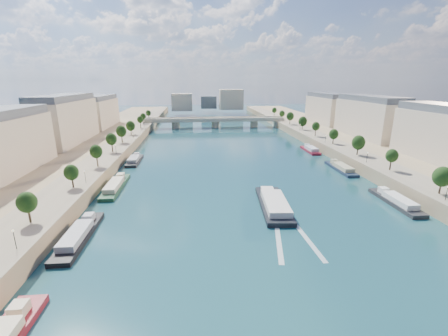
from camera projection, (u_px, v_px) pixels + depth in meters
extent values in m
plane|color=#0D2739|center=(234.00, 168.00, 132.60)|extent=(700.00, 700.00, 0.00)
cube|color=#9E8460|center=(63.00, 167.00, 125.26)|extent=(44.00, 520.00, 5.00)
cube|color=#9E8460|center=(388.00, 158.00, 138.53)|extent=(44.00, 520.00, 5.00)
cube|color=gray|center=(100.00, 160.00, 125.92)|extent=(14.00, 520.00, 0.10)
cube|color=gray|center=(358.00, 154.00, 136.43)|extent=(14.00, 520.00, 0.10)
cylinder|color=#382B1E|center=(33.00, 215.00, 70.21)|extent=(0.50, 0.50, 3.82)
ellipsoid|color=black|center=(30.00, 201.00, 69.19)|extent=(4.80, 4.80, 5.52)
cylinder|color=#382B1E|center=(73.00, 182.00, 93.12)|extent=(0.50, 0.50, 3.82)
ellipsoid|color=black|center=(71.00, 171.00, 92.10)|extent=(4.80, 4.80, 5.52)
cylinder|color=#382B1E|center=(97.00, 162.00, 116.03)|extent=(0.50, 0.50, 3.82)
ellipsoid|color=black|center=(95.00, 153.00, 115.01)|extent=(4.80, 4.80, 5.52)
cylinder|color=#382B1E|center=(113.00, 148.00, 138.94)|extent=(0.50, 0.50, 3.82)
ellipsoid|color=black|center=(112.00, 141.00, 137.93)|extent=(4.80, 4.80, 5.52)
cylinder|color=#382B1E|center=(124.00, 138.00, 161.85)|extent=(0.50, 0.50, 3.82)
ellipsoid|color=black|center=(123.00, 132.00, 160.84)|extent=(4.80, 4.80, 5.52)
cylinder|color=#382B1E|center=(133.00, 131.00, 184.76)|extent=(0.50, 0.50, 3.82)
ellipsoid|color=black|center=(132.00, 125.00, 183.75)|extent=(4.80, 4.80, 5.52)
cylinder|color=#382B1E|center=(140.00, 126.00, 207.67)|extent=(0.50, 0.50, 3.82)
ellipsoid|color=black|center=(139.00, 120.00, 206.66)|extent=(4.80, 4.80, 5.52)
cylinder|color=#382B1E|center=(145.00, 121.00, 230.58)|extent=(0.50, 0.50, 3.82)
ellipsoid|color=black|center=(145.00, 116.00, 229.57)|extent=(4.80, 4.80, 5.52)
cylinder|color=#382B1E|center=(149.00, 117.00, 253.49)|extent=(0.50, 0.50, 3.82)
ellipsoid|color=black|center=(149.00, 113.00, 252.48)|extent=(4.80, 4.80, 5.52)
cylinder|color=#382B1E|center=(441.00, 188.00, 87.98)|extent=(0.50, 0.50, 3.82)
ellipsoid|color=black|center=(443.00, 176.00, 86.97)|extent=(4.80, 4.80, 5.52)
cylinder|color=#382B1E|center=(390.00, 165.00, 110.90)|extent=(0.50, 0.50, 3.82)
ellipsoid|color=black|center=(391.00, 156.00, 109.88)|extent=(4.80, 4.80, 5.52)
cylinder|color=#382B1E|center=(356.00, 151.00, 133.81)|extent=(0.50, 0.50, 3.82)
ellipsoid|color=black|center=(357.00, 143.00, 132.79)|extent=(4.80, 4.80, 5.52)
cylinder|color=#382B1E|center=(332.00, 140.00, 156.72)|extent=(0.50, 0.50, 3.82)
ellipsoid|color=black|center=(333.00, 134.00, 155.70)|extent=(4.80, 4.80, 5.52)
cylinder|color=#382B1E|center=(315.00, 133.00, 179.63)|extent=(0.50, 0.50, 3.82)
ellipsoid|color=black|center=(315.00, 127.00, 178.61)|extent=(4.80, 4.80, 5.52)
cylinder|color=#382B1E|center=(301.00, 127.00, 202.54)|extent=(0.50, 0.50, 3.82)
ellipsoid|color=black|center=(301.00, 121.00, 201.52)|extent=(4.80, 4.80, 5.52)
cylinder|color=#382B1E|center=(290.00, 122.00, 225.45)|extent=(0.50, 0.50, 3.82)
ellipsoid|color=black|center=(290.00, 117.00, 224.43)|extent=(4.80, 4.80, 5.52)
cylinder|color=#382B1E|center=(281.00, 118.00, 248.36)|extent=(0.50, 0.50, 3.82)
ellipsoid|color=black|center=(282.00, 114.00, 247.34)|extent=(4.80, 4.80, 5.52)
cylinder|color=#382B1E|center=(274.00, 115.00, 271.27)|extent=(0.50, 0.50, 3.82)
ellipsoid|color=black|center=(274.00, 111.00, 270.25)|extent=(4.80, 4.80, 5.52)
cylinder|color=black|center=(15.00, 240.00, 58.96)|extent=(0.14, 0.14, 4.00)
sphere|color=#FFE5B2|center=(13.00, 231.00, 58.37)|extent=(0.36, 0.36, 0.36)
cylinder|color=black|center=(85.00, 177.00, 97.15)|extent=(0.14, 0.14, 4.00)
sphere|color=#FFE5B2|center=(84.00, 171.00, 96.55)|extent=(0.36, 0.36, 0.36)
cylinder|color=black|center=(116.00, 150.00, 135.33)|extent=(0.14, 0.14, 4.00)
sphere|color=#FFE5B2|center=(115.00, 145.00, 134.74)|extent=(0.36, 0.36, 0.36)
cylinder|color=black|center=(133.00, 134.00, 173.51)|extent=(0.14, 0.14, 4.00)
sphere|color=#FFE5B2|center=(133.00, 131.00, 172.92)|extent=(0.36, 0.36, 0.36)
cylinder|color=black|center=(144.00, 125.00, 211.70)|extent=(0.14, 0.14, 4.00)
sphere|color=#FFE5B2|center=(144.00, 122.00, 211.10)|extent=(0.36, 0.36, 0.36)
cylinder|color=black|center=(446.00, 194.00, 82.96)|extent=(0.14, 0.14, 4.00)
sphere|color=#FFE5B2|center=(448.00, 187.00, 82.36)|extent=(0.36, 0.36, 0.36)
cylinder|color=black|center=(367.00, 158.00, 121.14)|extent=(0.14, 0.14, 4.00)
sphere|color=#FFE5B2|center=(368.00, 153.00, 120.55)|extent=(0.36, 0.36, 0.36)
cylinder|color=black|center=(325.00, 139.00, 159.32)|extent=(0.14, 0.14, 4.00)
sphere|color=#FFE5B2|center=(326.00, 135.00, 158.73)|extent=(0.36, 0.36, 0.36)
cylinder|color=black|center=(300.00, 128.00, 197.51)|extent=(0.14, 0.14, 4.00)
sphere|color=#FFE5B2|center=(300.00, 125.00, 196.91)|extent=(0.36, 0.36, 0.36)
cylinder|color=black|center=(283.00, 120.00, 235.69)|extent=(0.14, 0.14, 4.00)
sphere|color=#FFE5B2|center=(283.00, 117.00, 235.10)|extent=(0.36, 0.36, 0.36)
cube|color=#C4B197|center=(66.00, 123.00, 159.66)|extent=(16.00, 52.00, 20.00)
cube|color=#474C54|center=(63.00, 101.00, 156.38)|extent=(14.72, 50.44, 3.20)
cube|color=#C4B197|center=(99.00, 112.00, 215.03)|extent=(16.00, 52.00, 20.00)
cube|color=#474C54|center=(97.00, 96.00, 211.74)|extent=(14.72, 50.44, 3.20)
cube|color=#C4B197|center=(369.00, 120.00, 175.33)|extent=(16.00, 52.00, 20.00)
cube|color=#474C54|center=(371.00, 99.00, 172.04)|extent=(14.72, 50.44, 3.20)
cube|color=#C4B197|center=(327.00, 110.00, 230.69)|extent=(16.00, 52.00, 20.00)
cube|color=#474C54|center=(328.00, 95.00, 227.41)|extent=(14.72, 50.44, 3.20)
cube|color=#C4B197|center=(182.00, 102.00, 326.34)|extent=(22.00, 18.00, 18.00)
cube|color=#C4B197|center=(231.00, 99.00, 340.39)|extent=(26.00, 20.00, 22.00)
cube|color=#474C54|center=(209.00, 102.00, 353.54)|extent=(18.00, 16.00, 14.00)
cube|color=#C1B79E|center=(215.00, 120.00, 242.84)|extent=(112.00, 11.00, 2.20)
cube|color=#C1B79E|center=(216.00, 119.00, 237.65)|extent=(112.00, 0.80, 0.90)
cube|color=#C1B79E|center=(215.00, 117.00, 247.19)|extent=(112.00, 0.80, 0.90)
cylinder|color=#C1B79E|center=(176.00, 125.00, 240.94)|extent=(6.40, 6.40, 5.00)
cylinder|color=#C1B79E|center=(215.00, 124.00, 243.89)|extent=(6.40, 6.40, 5.00)
cylinder|color=#C1B79E|center=(254.00, 124.00, 246.84)|extent=(6.40, 6.40, 5.00)
cube|color=#C1B79E|center=(151.00, 125.00, 239.10)|extent=(6.00, 12.00, 5.00)
cube|color=#C1B79E|center=(278.00, 123.00, 248.68)|extent=(6.00, 12.00, 5.00)
cube|color=black|center=(273.00, 206.00, 91.68)|extent=(10.14, 28.12, 1.97)
cube|color=silver|center=(275.00, 203.00, 89.05)|extent=(7.92, 18.39, 1.77)
cube|color=silver|center=(267.00, 190.00, 99.04)|extent=(4.20, 3.62, 1.80)
cube|color=silver|center=(278.00, 234.00, 75.26)|extent=(6.47, 25.70, 0.04)
cube|color=silver|center=(303.00, 233.00, 75.85)|extent=(2.22, 26.03, 0.04)
cube|color=beige|center=(19.00, 309.00, 48.06)|extent=(2.50, 2.58, 1.80)
cube|color=black|center=(80.00, 237.00, 73.46)|extent=(5.00, 24.69, 1.80)
cube|color=#A3A7AF|center=(76.00, 235.00, 71.10)|extent=(4.10, 13.58, 1.60)
cube|color=#A3A7AF|center=(89.00, 217.00, 80.03)|extent=(2.50, 2.96, 1.80)
cube|color=#1B452A|center=(116.00, 187.00, 107.47)|extent=(5.00, 26.23, 1.80)
cube|color=beige|center=(114.00, 185.00, 104.98)|extent=(4.10, 14.42, 1.60)
cube|color=beige|center=(120.00, 176.00, 114.47)|extent=(2.50, 3.15, 1.80)
cube|color=black|center=(135.00, 161.00, 141.55)|extent=(5.00, 20.34, 1.80)
cube|color=#94959C|center=(134.00, 159.00, 139.52)|extent=(4.10, 11.19, 1.60)
cube|color=#94959C|center=(137.00, 155.00, 146.87)|extent=(2.50, 2.44, 1.80)
cube|color=#27272A|center=(395.00, 203.00, 93.86)|extent=(5.00, 22.24, 1.80)
cube|color=white|center=(400.00, 200.00, 91.68)|extent=(4.10, 12.23, 1.60)
cube|color=white|center=(383.00, 190.00, 99.72)|extent=(2.50, 2.67, 1.80)
cube|color=#1C293D|center=(341.00, 169.00, 128.83)|extent=(5.00, 22.07, 1.80)
cube|color=#BBB48C|center=(343.00, 167.00, 126.66)|extent=(4.10, 12.14, 1.60)
cube|color=#BBB48C|center=(334.00, 161.00, 134.64)|extent=(2.50, 2.65, 1.80)
cube|color=maroon|center=(310.00, 151.00, 162.49)|extent=(5.00, 18.60, 1.80)
cube|color=silver|center=(312.00, 148.00, 160.59)|extent=(4.10, 10.23, 1.60)
cube|color=silver|center=(307.00, 145.00, 167.31)|extent=(2.50, 2.23, 1.80)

